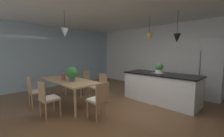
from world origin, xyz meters
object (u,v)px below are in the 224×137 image
at_px(chair_near_right, 48,98).
at_px(chair_kitchen_end, 99,99).
at_px(kitchen_island, 160,87).
at_px(refrigerator, 213,69).
at_px(chair_far_left, 83,82).
at_px(chair_near_left, 35,91).
at_px(potted_plant_on_table, 72,73).
at_px(potted_plant_on_island, 159,68).
at_px(dining_table, 69,82).
at_px(vase_on_dining_table, 63,76).
at_px(chair_far_right, 100,87).

relative_size(chair_near_right, chair_kitchen_end, 1.00).
bearing_deg(kitchen_island, chair_kitchen_end, -101.38).
bearing_deg(refrigerator, chair_far_left, -140.56).
relative_size(chair_near_left, potted_plant_on_table, 2.10).
height_order(potted_plant_on_island, potted_plant_on_table, potted_plant_on_island).
height_order(dining_table, potted_plant_on_table, potted_plant_on_table).
height_order(chair_near_left, vase_on_dining_table, vase_on_dining_table).
height_order(chair_near_right, chair_kitchen_end, same).
bearing_deg(chair_kitchen_end, potted_plant_on_island, 80.26).
bearing_deg(potted_plant_on_table, dining_table, 170.60).
xyz_separation_m(kitchen_island, vase_on_dining_table, (-1.91, -2.25, 0.38)).
relative_size(chair_far_right, potted_plant_on_table, 2.10).
xyz_separation_m(chair_near_right, vase_on_dining_table, (-0.55, 0.68, 0.37)).
relative_size(chair_far_left, potted_plant_on_table, 2.10).
height_order(refrigerator, vase_on_dining_table, refrigerator).
height_order(chair_near_left, refrigerator, refrigerator).
height_order(chair_near_right, chair_near_left, same).
bearing_deg(chair_far_right, refrigerator, 48.64).
distance_m(chair_near_right, chair_far_left, 1.85).
distance_m(chair_near_left, chair_far_right, 1.86).
bearing_deg(chair_near_left, chair_kitchen_end, 23.52).
xyz_separation_m(dining_table, chair_far_right, (0.46, 0.81, -0.20)).
bearing_deg(potted_plant_on_island, chair_near_left, -127.09).
bearing_deg(chair_near_right, refrigerator, 60.97).
bearing_deg(chair_kitchen_end, dining_table, -179.98).
relative_size(chair_far_left, potted_plant_on_island, 2.68).
relative_size(chair_far_right, chair_far_left, 1.00).
distance_m(dining_table, chair_near_right, 0.95).
bearing_deg(chair_near_left, dining_table, 60.12).
distance_m(chair_near_left, chair_far_left, 1.61).
height_order(chair_near_right, chair_far_left, same).
height_order(chair_kitchen_end, chair_far_left, same).
relative_size(dining_table, kitchen_island, 0.91).
xyz_separation_m(chair_far_left, kitchen_island, (2.28, 1.32, -0.01)).
relative_size(dining_table, vase_on_dining_table, 9.69).
bearing_deg(kitchen_island, dining_table, -130.51).
relative_size(kitchen_island, refrigerator, 1.13).
bearing_deg(vase_on_dining_table, chair_far_right, 59.47).
height_order(kitchen_island, potted_plant_on_table, potted_plant_on_table).
bearing_deg(chair_near_left, refrigerator, 52.52).
relative_size(chair_near_right, refrigerator, 0.44).
distance_m(dining_table, potted_plant_on_table, 0.40).
bearing_deg(chair_near_right, chair_far_left, 119.67).
height_order(chair_near_left, potted_plant_on_island, potted_plant_on_island).
height_order(potted_plant_on_table, vase_on_dining_table, potted_plant_on_table).
bearing_deg(chair_kitchen_end, vase_on_dining_table, -175.15).
bearing_deg(kitchen_island, chair_far_left, -149.85).
bearing_deg(vase_on_dining_table, dining_table, 54.88).
bearing_deg(vase_on_dining_table, kitchen_island, 49.77).
distance_m(chair_far_left, potted_plant_on_table, 1.22).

